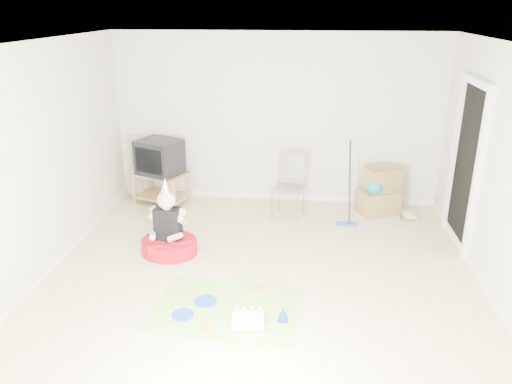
# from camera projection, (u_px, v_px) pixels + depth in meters

# --- Properties ---
(ground) EXTENTS (5.00, 5.00, 0.00)m
(ground) POSITION_uv_depth(u_px,v_px,m) (261.00, 277.00, 5.76)
(ground) COLOR beige
(ground) RESTS_ON ground
(doorway_recess) EXTENTS (0.02, 0.90, 2.05)m
(doorway_recess) POSITION_uv_depth(u_px,v_px,m) (467.00, 168.00, 6.27)
(doorway_recess) COLOR black
(doorway_recess) RESTS_ON ground
(tv_stand) EXTENTS (0.91, 0.73, 0.50)m
(tv_stand) POSITION_uv_depth(u_px,v_px,m) (162.00, 186.00, 7.80)
(tv_stand) COLOR #A57B4A
(tv_stand) RESTS_ON ground
(crt_tv) EXTENTS (0.77, 0.71, 0.53)m
(crt_tv) POSITION_uv_depth(u_px,v_px,m) (160.00, 157.00, 7.63)
(crt_tv) COLOR black
(crt_tv) RESTS_ON tv_stand
(folding_chair) EXTENTS (0.50, 0.49, 0.93)m
(folding_chair) POSITION_uv_depth(u_px,v_px,m) (288.00, 188.00, 7.23)
(folding_chair) COLOR gray
(folding_chair) RESTS_ON ground
(cardboard_boxes) EXTENTS (0.67, 0.62, 0.70)m
(cardboard_boxes) POSITION_uv_depth(u_px,v_px,m) (379.00, 192.00, 7.43)
(cardboard_boxes) COLOR olive
(cardboard_boxes) RESTS_ON ground
(floor_mop) EXTENTS (0.30, 0.39, 1.16)m
(floor_mop) POSITION_uv_depth(u_px,v_px,m) (348.00, 208.00, 7.03)
(floor_mop) COLOR blue
(floor_mop) RESTS_ON ground
(book_pile) EXTENTS (0.22, 0.27, 0.08)m
(book_pile) POSITION_uv_depth(u_px,v_px,m) (408.00, 216.00, 7.33)
(book_pile) COLOR #277545
(book_pile) RESTS_ON ground
(seated_woman) EXTENTS (0.75, 0.75, 1.01)m
(seated_woman) POSITION_uv_depth(u_px,v_px,m) (169.00, 238.00, 6.23)
(seated_woman) COLOR #B3101D
(seated_woman) RESTS_ON ground
(party_mat) EXTENTS (1.56, 1.18, 0.01)m
(party_mat) POSITION_uv_depth(u_px,v_px,m) (227.00, 309.00, 5.16)
(party_mat) COLOR #DC2E90
(party_mat) RESTS_ON ground
(birthday_cake) EXTENTS (0.34, 0.28, 0.15)m
(birthday_cake) POSITION_uv_depth(u_px,v_px,m) (248.00, 321.00, 4.89)
(birthday_cake) COLOR white
(birthday_cake) RESTS_ON party_mat
(blue_plate_near) EXTENTS (0.29, 0.29, 0.01)m
(blue_plate_near) POSITION_uv_depth(u_px,v_px,m) (205.00, 301.00, 5.28)
(blue_plate_near) COLOR blue
(blue_plate_near) RESTS_ON party_mat
(blue_plate_far) EXTENTS (0.31, 0.31, 0.01)m
(blue_plate_far) POSITION_uv_depth(u_px,v_px,m) (183.00, 315.00, 5.04)
(blue_plate_far) COLOR blue
(blue_plate_far) RESTS_ON party_mat
(orange_cup_near) EXTENTS (0.07, 0.07, 0.07)m
(orange_cup_near) POSITION_uv_depth(u_px,v_px,m) (256.00, 290.00, 5.43)
(orange_cup_near) COLOR orange
(orange_cup_near) RESTS_ON party_mat
(orange_cup_far) EXTENTS (0.09, 0.09, 0.08)m
(orange_cup_far) POSITION_uv_depth(u_px,v_px,m) (208.00, 327.00, 4.79)
(orange_cup_far) COLOR orange
(orange_cup_far) RESTS_ON party_mat
(blue_party_hat) EXTENTS (0.14, 0.14, 0.16)m
(blue_party_hat) POSITION_uv_depth(u_px,v_px,m) (283.00, 314.00, 4.93)
(blue_party_hat) COLOR blue
(blue_party_hat) RESTS_ON party_mat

